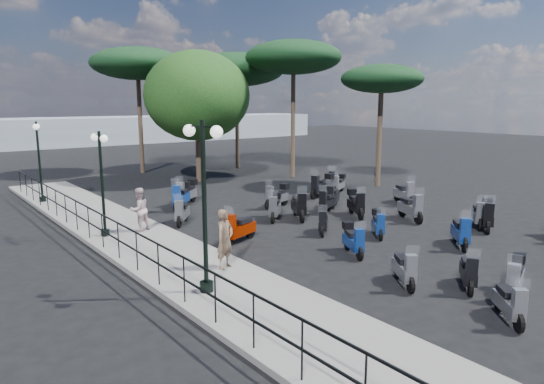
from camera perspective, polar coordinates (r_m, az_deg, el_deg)
ground at (r=17.89m, az=9.30°, el=-4.94°), size 120.00×120.00×0.00m
sidewalk at (r=16.57m, az=-14.36°, el=-6.13°), size 3.00×30.00×0.15m
railing at (r=15.72m, az=-18.55°, el=-4.15°), size 0.04×26.04×1.10m
lamp_post_0 at (r=11.59m, az=-7.98°, el=-0.50°), size 0.48×1.21×4.18m
lamp_post_1 at (r=17.51m, az=-19.40°, el=1.68°), size 0.29×1.07×3.62m
lamp_post_2 at (r=24.81m, az=-25.73°, el=3.80°), size 0.48×1.07×3.71m
woman at (r=13.60m, az=-5.56°, el=-5.50°), size 0.71×0.58×1.67m
pedestrian_far at (r=18.04m, az=-15.37°, el=-1.99°), size 0.88×0.75×1.57m
scooter_0 at (r=13.54m, az=26.70°, el=-9.01°), size 1.49×0.73×1.23m
scooter_1 at (r=13.24m, az=15.36°, el=-8.81°), size 1.02×1.32×1.25m
scooter_2 at (r=15.45m, az=9.54°, el=-5.65°), size 0.88×1.42×1.23m
scooter_3 at (r=16.57m, az=-3.86°, el=-4.36°), size 1.67×0.82×1.38m
scooter_4 at (r=19.32m, az=-10.54°, el=-2.42°), size 1.15×1.34×1.33m
scooter_5 at (r=23.01m, az=-10.01°, el=-0.11°), size 1.58×1.18×1.44m
scooter_6 at (r=11.98m, az=26.20°, el=-11.76°), size 1.05×1.16×1.18m
scooter_7 at (r=13.55m, az=22.13°, el=-8.80°), size 1.30×1.02×1.23m
scooter_8 at (r=17.75m, az=6.03°, el=-3.61°), size 1.14×1.09×1.19m
scooter_9 at (r=19.68m, az=0.34°, el=-1.85°), size 1.34×1.30×1.35m
scooter_10 at (r=19.82m, az=3.19°, el=-1.75°), size 1.09×1.68×1.50m
scooter_11 at (r=22.09m, az=-10.65°, el=-0.53°), size 1.47×1.42×1.49m
scooter_13 at (r=17.21m, az=21.35°, el=-4.50°), size 1.35×1.28×1.39m
scooter_14 at (r=17.68m, az=12.39°, el=-3.75°), size 1.09×1.21×1.18m
scooter_15 at (r=22.02m, az=7.12°, el=-0.66°), size 1.53×1.07×1.40m
scooter_16 at (r=21.19m, az=6.50°, el=-1.19°), size 1.53×0.84×1.30m
scooter_17 at (r=22.00m, az=0.58°, el=-0.52°), size 1.67×0.72×1.35m
scooter_20 at (r=20.35m, az=16.04°, el=-1.84°), size 0.98×1.73×1.48m
scooter_21 at (r=20.56m, az=9.85°, el=-1.41°), size 1.07×1.59×1.41m
scooter_22 at (r=26.51m, az=6.89°, el=1.27°), size 1.19×1.48×1.43m
scooter_23 at (r=24.50m, az=5.90°, el=0.69°), size 1.86×0.73×1.50m
scooter_25 at (r=19.85m, az=24.02°, el=-2.56°), size 1.63×1.13×1.45m
scooter_26 at (r=20.13m, az=23.11°, el=-2.54°), size 1.44×1.10×1.36m
scooter_27 at (r=23.52m, az=15.31°, el=-0.20°), size 0.97×1.69×1.45m
scooter_28 at (r=25.82m, az=7.88°, el=0.92°), size 1.43×0.86×1.23m
broadleaf_tree at (r=29.28m, az=-8.81°, el=11.12°), size 6.19×6.19×7.73m
pine_0 at (r=35.10m, az=-4.21°, el=14.15°), size 6.73×6.73×8.15m
pine_1 at (r=31.02m, az=2.55°, el=15.51°), size 5.98×5.98×8.50m
pine_2 at (r=33.83m, az=-15.55°, el=14.31°), size 6.05×6.05×8.26m
pine_3 at (r=28.02m, az=12.78°, el=12.79°), size 4.54×4.54×6.79m
distant_hills at (r=58.12m, az=-25.49°, el=6.34°), size 70.00×8.00×3.00m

